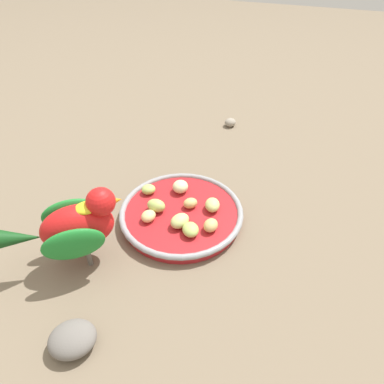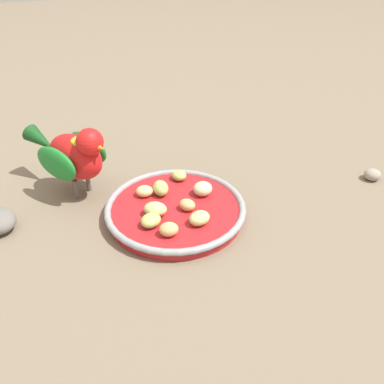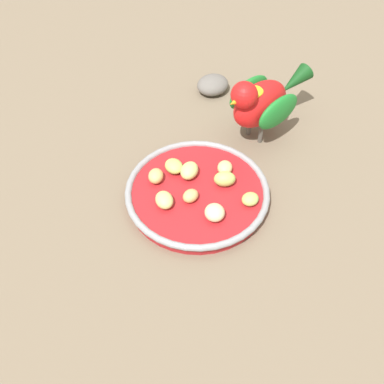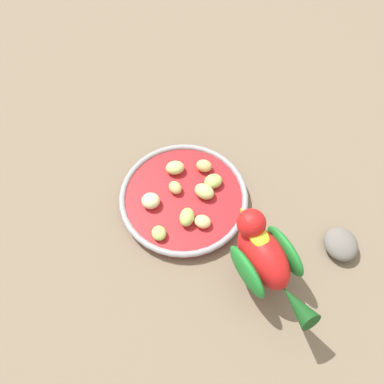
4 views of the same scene
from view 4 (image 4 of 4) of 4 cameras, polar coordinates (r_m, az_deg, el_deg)
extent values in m
plane|color=#756651|center=(0.81, -2.10, -0.43)|extent=(4.00, 4.00, 0.00)
cylinder|color=#AD1E23|center=(0.80, -1.07, -0.99)|extent=(0.22, 0.22, 0.02)
torus|color=#93969B|center=(0.79, -1.08, -0.66)|extent=(0.23, 0.23, 0.01)
ellipsoid|color=tan|center=(0.81, 1.56, 3.38)|extent=(0.03, 0.03, 0.02)
ellipsoid|color=#C6D17A|center=(0.78, 1.57, -0.08)|extent=(0.04, 0.04, 0.02)
ellipsoid|color=#B2CC66|center=(0.76, -0.65, -3.24)|extent=(0.03, 0.03, 0.02)
ellipsoid|color=tan|center=(0.79, -2.11, 0.61)|extent=(0.03, 0.03, 0.02)
ellipsoid|color=#C6D17A|center=(0.81, -2.18, 3.13)|extent=(0.04, 0.04, 0.02)
ellipsoid|color=beige|center=(0.77, -5.32, -1.13)|extent=(0.03, 0.04, 0.02)
ellipsoid|color=#B2CC66|center=(0.79, 2.74, 1.40)|extent=(0.04, 0.04, 0.02)
ellipsoid|color=#B2CC66|center=(0.75, -4.25, -5.28)|extent=(0.04, 0.04, 0.02)
ellipsoid|color=#E5C67F|center=(0.75, 1.38, -3.82)|extent=(0.03, 0.03, 0.02)
cylinder|color=#59544C|center=(0.74, 7.38, -10.05)|extent=(0.01, 0.01, 0.04)
cylinder|color=#59544C|center=(0.74, 9.22, -9.02)|extent=(0.01, 0.01, 0.04)
ellipsoid|color=red|center=(0.69, 9.13, -8.20)|extent=(0.12, 0.12, 0.08)
ellipsoid|color=#1E7F2D|center=(0.67, 7.07, -10.11)|extent=(0.08, 0.07, 0.06)
ellipsoid|color=#1E7F2D|center=(0.70, 11.85, -7.40)|extent=(0.08, 0.07, 0.06)
cone|color=#144719|center=(0.67, 13.31, -13.90)|extent=(0.08, 0.07, 0.05)
sphere|color=red|center=(0.66, 7.63, -4.00)|extent=(0.06, 0.06, 0.04)
cone|color=orange|center=(0.67, 6.63, -2.73)|extent=(0.03, 0.03, 0.02)
ellipsoid|color=yellow|center=(0.66, 8.61, -5.72)|extent=(0.05, 0.04, 0.01)
ellipsoid|color=slate|center=(0.79, 18.55, -6.35)|extent=(0.08, 0.08, 0.03)
camera|label=1|loc=(0.71, 42.79, 24.82)|focal=31.72mm
camera|label=2|loc=(0.98, 16.75, 42.03)|focal=40.68mm
camera|label=3|loc=(0.75, -59.61, 32.79)|focal=48.61mm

